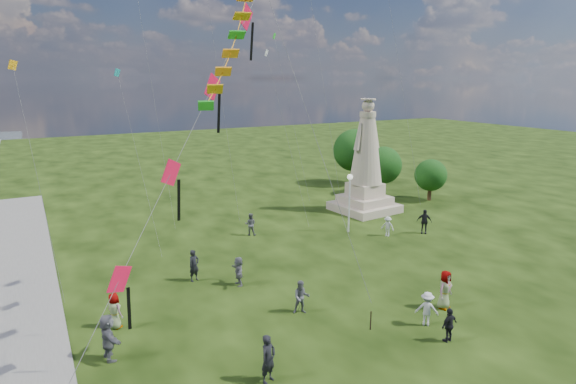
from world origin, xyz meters
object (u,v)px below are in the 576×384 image
person_4 (445,290)px  person_6 (194,266)px  person_3 (449,325)px  person_10 (114,311)px  lamppost (350,191)px  person_1 (301,297)px  person_9 (424,221)px  person_5 (108,337)px  person_8 (388,226)px  person_2 (427,309)px  statue (366,170)px  person_7 (250,224)px  person_0 (268,359)px  person_11 (239,271)px

person_4 → person_6: 13.29m
person_3 → person_10: 14.74m
lamppost → person_1: 13.32m
person_1 → person_9: person_9 is taller
person_1 → person_3: 6.75m
lamppost → person_5: 20.28m
lamppost → person_8: lamppost is taller
person_2 → person_4: (1.97, 0.83, 0.17)m
person_5 → person_4: bearing=-108.5°
statue → person_7: bearing=-179.0°
lamppost → person_9: lamppost is taller
person_2 → person_4: size_ratio=0.83×
statue → person_2: size_ratio=5.89×
statue → person_10: 24.56m
statue → person_5: size_ratio=4.85×
person_2 → person_3: (-0.19, -1.51, -0.03)m
lamppost → person_4: 12.64m
person_8 → person_2: bearing=-61.8°
lamppost → person_8: size_ratio=2.99×
person_3 → person_1: bearing=-56.3°
person_0 → person_6: size_ratio=1.04×
statue → person_10: statue is taller
person_0 → person_1: (3.77, 4.06, -0.11)m
person_0 → person_8: (15.02, 11.17, -0.21)m
statue → person_11: bearing=-155.6°
lamppost → person_0: 18.79m
person_1 → person_9: bearing=47.4°
person_8 → person_1: bearing=-87.4°
person_0 → person_4: size_ratio=0.97×
statue → person_8: statue is taller
statue → lamppost: statue is taller
person_4 → person_5: person_5 is taller
person_8 → person_11: bearing=-107.6°
person_7 → person_9: (11.24, -5.68, 0.09)m
person_3 → person_5: 14.12m
person_2 → person_11: (-5.83, 8.15, 0.01)m
lamppost → person_11: bearing=-155.9°
person_11 → person_6: bearing=-121.9°
statue → person_8: bearing=-119.1°
person_5 → person_11: bearing=-67.3°
person_9 → person_5: bearing=-120.8°
lamppost → person_9: size_ratio=2.40×
person_2 → person_10: bearing=16.5°
person_3 → statue: bearing=-123.0°
person_8 → person_9: person_9 is taller
lamppost → person_9: (4.62, -2.89, -2.22)m
person_7 → person_9: size_ratio=0.90×
person_3 → person_6: size_ratio=0.85×
statue → person_6: size_ratio=5.22×
person_1 → person_3: bearing=-27.9°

